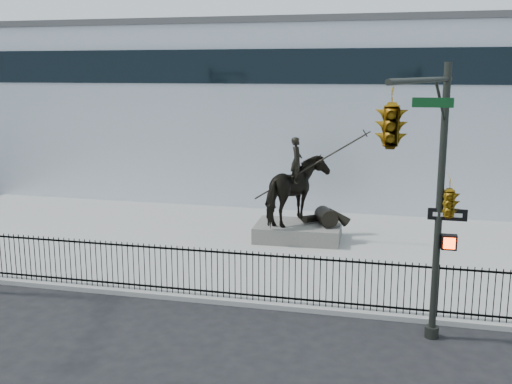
# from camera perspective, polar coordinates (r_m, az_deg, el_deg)

# --- Properties ---
(ground) EXTENTS (120.00, 120.00, 0.00)m
(ground) POSITION_cam_1_polar(r_m,az_deg,el_deg) (17.47, -7.70, -11.53)
(ground) COLOR black
(ground) RESTS_ON ground
(plaza) EXTENTS (30.00, 12.00, 0.15)m
(plaza) POSITION_cam_1_polar(r_m,az_deg,el_deg) (23.72, -1.59, -5.00)
(plaza) COLOR #999997
(plaza) RESTS_ON ground
(building) EXTENTS (44.00, 14.00, 9.00)m
(building) POSITION_cam_1_polar(r_m,az_deg,el_deg) (35.53, 3.88, 7.73)
(building) COLOR silver
(building) RESTS_ON ground
(picket_fence) EXTENTS (22.10, 0.10, 1.50)m
(picket_fence) POSITION_cam_1_polar(r_m,az_deg,el_deg) (18.24, -6.35, -7.45)
(picket_fence) COLOR black
(picket_fence) RESTS_ON plaza
(statue_plinth) EXTENTS (3.46, 2.45, 0.63)m
(statue_plinth) POSITION_cam_1_polar(r_m,az_deg,el_deg) (24.13, 4.04, -3.77)
(statue_plinth) COLOR #575550
(statue_plinth) RESTS_ON plaza
(equestrian_statue) EXTENTS (4.32, 2.75, 3.66)m
(equestrian_statue) POSITION_cam_1_polar(r_m,az_deg,el_deg) (23.74, 4.25, 0.04)
(equestrian_statue) COLOR black
(equestrian_statue) RESTS_ON statue_plinth
(traffic_signal_right) EXTENTS (2.17, 6.86, 7.00)m
(traffic_signal_right) POSITION_cam_1_polar(r_m,az_deg,el_deg) (13.11, 15.62, 2.53)
(traffic_signal_right) COLOR black
(traffic_signal_right) RESTS_ON ground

